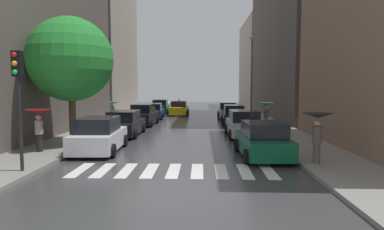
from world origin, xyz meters
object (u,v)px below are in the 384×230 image
Objects in this scene: parked_car_right_third at (234,115)px; pedestrian_near_tree at (266,109)px; parked_car_left_fourth at (153,111)px; parked_car_left_nearest at (99,136)px; lamp_post_right at (252,73)px; parked_car_right_nearest at (263,141)px; pedestrian_foreground at (317,125)px; parked_car_left_second at (125,124)px; pedestrian_by_kerb at (39,119)px; parked_car_left_fifth at (161,107)px; traffic_light_left_corner at (18,84)px; parked_car_left_third at (144,115)px; parked_car_right_fourth at (227,111)px; pedestrian_far_side at (113,107)px; taxi_midroad at (179,108)px; parked_car_right_second at (244,124)px; street_tree_left at (71,60)px.

pedestrian_near_tree reaches higher than parked_car_right_third.
parked_car_left_fourth is 13.04m from pedestrian_near_tree.
parked_car_left_nearest is 17.13m from lamp_post_right.
pedestrian_foreground is at bearing -136.08° from parked_car_right_nearest.
pedestrian_by_kerb reaches higher than parked_car_left_second.
pedestrian_near_tree reaches higher than parked_car_left_fifth.
parked_car_left_nearest is 1.00× the size of traffic_light_left_corner.
parked_car_right_fourth is at bearing -47.61° from parked_car_left_third.
pedestrian_near_tree is at bearing -87.58° from lamp_post_right.
parked_car_left_fifth is at bearing -2.37° from parked_car_left_nearest.
parked_car_left_second is 1.13× the size of parked_car_left_fifth.
parked_car_left_third is 1.08× the size of parked_car_right_nearest.
pedestrian_foreground is 16.71m from pedestrian_far_side.
parked_car_left_fifth is 3.57m from taxi_midroad.
pedestrian_near_tree is at bearing -52.50° from parked_car_left_nearest.
taxi_midroad is (2.29, 9.83, -0.06)m from parked_car_left_third.
parked_car_right_third is (7.75, 6.42, 0.01)m from parked_car_left_second.
pedestrian_by_kerb is (-2.79, -11.88, 0.85)m from parked_car_left_third.
parked_car_right_second is at bearing -58.61° from parked_car_left_nearest.
pedestrian_foreground is 1.06× the size of pedestrian_far_side.
pedestrian_foreground reaches higher than parked_car_right_second.
parked_car_right_second is 10.98m from street_tree_left.
parked_car_left_fourth is 7.56m from parked_car_right_fourth.
parked_car_left_nearest is at bearing 147.79° from parked_car_right_third.
pedestrian_by_kerb reaches higher than parked_car_left_fourth.
parked_car_right_third is 0.62× the size of street_tree_left.
parked_car_right_second is at bearing -157.81° from parked_car_left_fifth.
parked_car_right_second is at bearing 29.82° from pedestrian_foreground.
taxi_midroad is (-5.29, 22.01, 0.00)m from parked_car_right_nearest.
parked_car_left_fifth reaches higher than parked_car_left_fourth.
parked_car_left_third is 0.66× the size of street_tree_left.
parked_car_right_nearest is at bearing 18.81° from traffic_light_left_corner.
parked_car_left_nearest reaches higher than parked_car_left_fifth.
parked_car_right_fourth is 2.34× the size of pedestrian_near_tree.
pedestrian_far_side reaches higher than parked_car_left_fifth.
pedestrian_far_side is (-2.05, -7.49, 0.88)m from parked_car_left_fourth.
parked_car_right_fourth is (-0.05, 12.27, -0.03)m from parked_car_right_second.
pedestrian_by_kerb reaches higher than parked_car_left_third.
parked_car_right_third is 9.98m from pedestrian_far_side.
parked_car_left_second is at bearing 87.90° from parked_car_right_second.
taxi_midroad is 0.68× the size of street_tree_left.
parked_car_right_third is at bearing -0.75° from parked_car_right_second.
pedestrian_by_kerb is at bearing -106.33° from street_tree_left.
lamp_post_right is (-0.24, 5.65, 2.88)m from pedestrian_near_tree.
parked_car_left_third is at bearing 177.91° from parked_car_left_fourth.
parked_car_right_second is (-0.06, 6.17, 0.03)m from parked_car_right_nearest.
parked_car_left_second is at bearing 130.77° from parked_car_right_third.
pedestrian_foreground is (1.84, -14.50, 0.91)m from parked_car_right_third.
parked_car_right_fourth is at bearing -26.07° from parked_car_left_nearest.
parked_car_left_third is 10.52m from street_tree_left.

